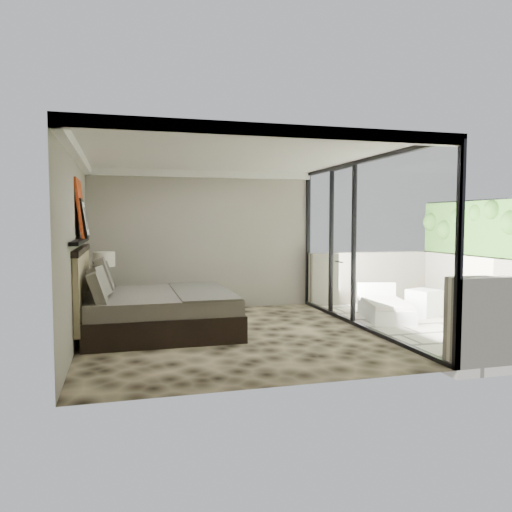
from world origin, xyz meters
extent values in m
plane|color=black|center=(0.00, 0.00, 0.00)|extent=(5.00, 5.00, 0.00)
cube|color=silver|center=(0.00, 0.00, 2.79)|extent=(4.50, 5.00, 0.02)
cube|color=gray|center=(0.00, 2.49, 1.40)|extent=(4.50, 0.02, 2.80)
cube|color=gray|center=(-2.24, 0.00, 1.40)|extent=(0.02, 5.00, 2.80)
cube|color=white|center=(2.25, 0.00, 1.40)|extent=(0.08, 5.00, 2.80)
cube|color=silver|center=(3.75, 0.00, -0.06)|extent=(3.00, 5.00, 0.12)
cube|color=beige|center=(5.10, 0.00, 0.55)|extent=(0.30, 5.00, 1.10)
cube|color=black|center=(-2.18, 0.10, 1.50)|extent=(0.12, 2.20, 0.05)
cube|color=black|center=(-1.01, 0.53, 0.20)|extent=(2.32, 2.21, 0.40)
cube|color=#59534A|center=(-1.01, 0.53, 0.52)|extent=(2.26, 2.15, 0.24)
cube|color=#47463D|center=(-0.35, 0.53, 0.65)|extent=(0.88, 2.19, 0.03)
cube|color=#8D7B59|center=(-2.20, 0.53, 0.77)|extent=(0.08, 2.31, 1.10)
cube|color=black|center=(-1.97, 1.94, 0.28)|extent=(0.71, 0.71, 0.56)
cone|color=black|center=(-1.92, 1.94, 0.62)|extent=(0.22, 0.22, 0.20)
cone|color=black|center=(-1.92, 1.94, 0.82)|extent=(0.22, 0.22, 0.20)
cylinder|color=silver|center=(-1.92, 1.94, 1.10)|extent=(0.39, 0.39, 0.27)
cube|color=#A2360D|center=(-2.19, 0.54, 1.97)|extent=(0.13, 0.90, 0.90)
cube|color=black|center=(-2.14, 0.42, 1.82)|extent=(0.11, 0.50, 0.60)
cube|color=silver|center=(3.89, 0.66, 0.25)|extent=(0.63, 0.63, 0.50)
cube|color=white|center=(3.06, 0.61, 0.13)|extent=(1.09, 1.60, 0.26)
cube|color=silver|center=(3.06, 0.61, 0.29)|extent=(1.03, 1.50, 0.07)
cube|color=white|center=(3.24, 1.27, 0.42)|extent=(0.73, 0.30, 0.32)
camera|label=1|loc=(-1.61, -7.52, 1.78)|focal=35.00mm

